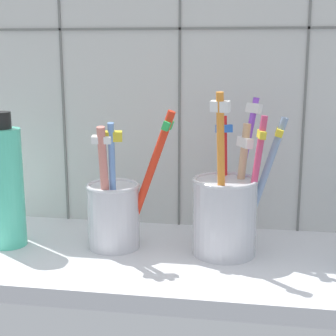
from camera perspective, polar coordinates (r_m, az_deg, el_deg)
The scene contains 5 objects.
counter_slab at distance 62.96cm, azimuth -0.22°, elevation -10.23°, with size 64.00×22.00×2.00cm, color silver.
tile_wall_back at distance 69.91cm, azimuth 1.40°, elevation 10.22°, with size 64.00×2.20×45.00cm.
toothbrush_cup_left at distance 63.53cm, azimuth -5.83°, elevation -4.64°, with size 10.94×7.48×16.98cm.
toothbrush_cup_right at distance 61.55cm, azimuth 6.40°, elevation -4.60°, with size 10.65×9.09×19.35cm.
soap_bottle at distance 66.31cm, azimuth -17.28°, elevation -1.80°, with size 4.40×4.40×16.50cm.
Camera 1 is at (9.50, -57.20, 25.53)cm, focal length 55.86 mm.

